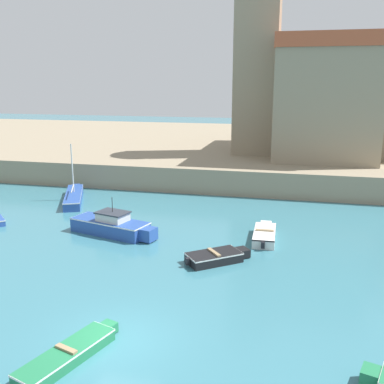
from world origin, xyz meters
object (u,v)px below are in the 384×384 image
object	(u,v)px
sailboat_blue_8	(74,196)
church	(314,90)
dinghy_green_0	(69,353)
dinghy_white_6	(265,234)
motorboat_blue_5	(112,225)
dinghy_black_1	(216,257)

from	to	relation	value
sailboat_blue_8	church	distance (m)	25.13
dinghy_green_0	church	xyz separation A→B (m)	(8.09, 34.61, 7.87)
dinghy_green_0	dinghy_white_6	size ratio (longest dim) A/B	1.03
motorboat_blue_5	sailboat_blue_8	bearing A→B (deg)	132.78
dinghy_white_6	church	world-z (taller)	church
dinghy_green_0	sailboat_blue_8	xyz separation A→B (m)	(-9.64, 18.57, 0.13)
dinghy_green_0	sailboat_blue_8	distance (m)	20.92
dinghy_black_1	church	distance (m)	26.89
dinghy_white_6	sailboat_blue_8	xyz separation A→B (m)	(-14.98, 5.26, 0.07)
church	dinghy_white_6	bearing A→B (deg)	-97.34
dinghy_black_1	motorboat_blue_5	xyz separation A→B (m)	(-6.87, 2.76, 0.27)
dinghy_green_0	sailboat_blue_8	world-z (taller)	sailboat_blue_8
dinghy_green_0	dinghy_black_1	world-z (taller)	dinghy_black_1
dinghy_white_6	motorboat_blue_5	bearing A→B (deg)	-172.43
sailboat_blue_8	church	bearing A→B (deg)	42.14
dinghy_green_0	church	world-z (taller)	church
dinghy_black_1	sailboat_blue_8	size ratio (longest dim) A/B	0.52
dinghy_black_1	motorboat_blue_5	size ratio (longest dim) A/B	0.57
dinghy_white_6	dinghy_green_0	bearing A→B (deg)	-111.89
dinghy_green_0	motorboat_blue_5	size ratio (longest dim) A/B	0.72
sailboat_blue_8	motorboat_blue_5	bearing A→B (deg)	-47.22
dinghy_green_0	sailboat_blue_8	bearing A→B (deg)	117.42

